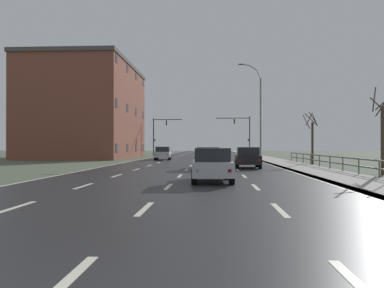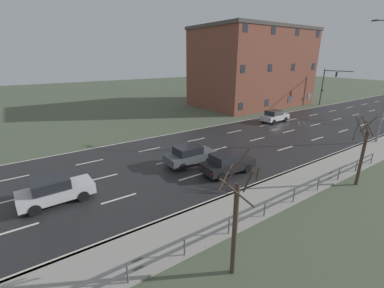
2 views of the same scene
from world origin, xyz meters
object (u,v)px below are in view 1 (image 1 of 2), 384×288
at_px(car_far_right, 248,157).
at_px(car_far_left, 212,165).
at_px(car_distant, 208,158).
at_px(brick_building, 88,111).
at_px(street_lamp_midground, 259,113).
at_px(traffic_signal_left, 159,131).
at_px(car_near_left, 163,153).
at_px(traffic_signal_right, 243,130).

relative_size(car_far_right, car_far_left, 1.00).
relative_size(car_distant, brick_building, 0.21).
xyz_separation_m(street_lamp_midground, car_distant, (-5.94, -18.60, -4.86)).
height_order(traffic_signal_left, car_far_right, traffic_signal_left).
bearing_deg(car_distant, traffic_signal_left, 104.39).
xyz_separation_m(car_near_left, car_distant, (5.54, -17.36, 0.00)).
relative_size(car_far_right, car_near_left, 0.99).
height_order(car_distant, brick_building, brick_building).
relative_size(traffic_signal_left, car_near_left, 1.50).
bearing_deg(brick_building, car_distant, -55.45).
xyz_separation_m(street_lamp_midground, traffic_signal_left, (-14.49, 16.17, -1.57)).
distance_m(car_near_left, car_distant, 18.22).
height_order(traffic_signal_left, car_distant, traffic_signal_left).
bearing_deg(car_far_left, brick_building, 114.74).
xyz_separation_m(car_far_right, car_far_left, (-2.67, -11.14, 0.00)).
height_order(car_far_right, car_near_left, same).
relative_size(street_lamp_midground, car_far_right, 2.80).
bearing_deg(car_distant, brick_building, 125.13).
relative_size(traffic_signal_left, car_far_right, 1.51).
bearing_deg(street_lamp_midground, car_near_left, -173.81).
xyz_separation_m(traffic_signal_right, car_near_left, (-10.94, -17.59, -3.47)).
relative_size(street_lamp_midground, car_far_left, 2.79).
bearing_deg(car_near_left, car_far_left, -80.39).
distance_m(street_lamp_midground, traffic_signal_right, 16.41).
distance_m(traffic_signal_left, car_near_left, 17.98).
height_order(traffic_signal_left, car_far_left, traffic_signal_left).
distance_m(traffic_signal_left, car_distant, 35.96).
distance_m(car_far_right, car_near_left, 18.10).
bearing_deg(car_far_right, street_lamp_midground, 81.58).
height_order(car_near_left, car_far_left, same).
relative_size(traffic_signal_right, car_distant, 1.57).
relative_size(traffic_signal_right, car_far_left, 1.56).
bearing_deg(car_far_left, street_lamp_midground, 76.77).
height_order(street_lamp_midground, traffic_signal_right, street_lamp_midground).
relative_size(traffic_signal_right, traffic_signal_left, 1.03).
height_order(car_near_left, car_distant, same).
bearing_deg(car_near_left, car_far_right, -64.53).
relative_size(traffic_signal_left, car_far_left, 1.51).
bearing_deg(car_far_right, car_near_left, 119.39).
xyz_separation_m(street_lamp_midground, brick_building, (-23.12, 6.34, 0.87)).
xyz_separation_m(traffic_signal_left, car_distant, (8.55, -34.77, -3.29)).
bearing_deg(traffic_signal_left, car_far_left, -78.81).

